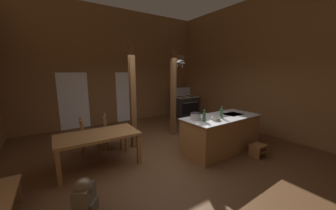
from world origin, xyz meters
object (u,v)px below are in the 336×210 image
object	(u,v)px
ladderback_chair_near_window	(89,137)
backpack	(84,197)
step_stool	(258,149)
bottle_tall_on_counter	(204,117)
stove_range	(185,106)
mixing_bowl_on_counter	(216,119)
ladderback_chair_by_post	(111,132)
dining_table	(98,138)
bottle_short_on_counter	(221,113)
stockpot_on_counter	(196,116)
kitchen_island	(221,133)

from	to	relation	value
ladderback_chair_near_window	backpack	distance (m)	2.22
step_stool	bottle_tall_on_counter	world-z (taller)	bottle_tall_on_counter
stove_range	mixing_bowl_on_counter	distance (m)	4.31
ladderback_chair_by_post	bottle_tall_on_counter	size ratio (longest dim) A/B	3.39
dining_table	bottle_tall_on_counter	distance (m)	2.45
step_stool	bottle_short_on_counter	size ratio (longest dim) A/B	1.16
bottle_tall_on_counter	ladderback_chair_by_post	bearing A→B (deg)	131.72
step_stool	backpack	bearing A→B (deg)	175.99
step_stool	stockpot_on_counter	bearing A→B (deg)	145.32
kitchen_island	stove_range	bearing A→B (deg)	65.28
mixing_bowl_on_counter	bottle_tall_on_counter	xyz separation A→B (m)	(-0.31, 0.08, 0.07)
kitchen_island	ladderback_chair_by_post	bearing A→B (deg)	143.78
ladderback_chair_by_post	bottle_short_on_counter	distance (m)	2.98
backpack	stockpot_on_counter	size ratio (longest dim) A/B	1.85
kitchen_island	dining_table	size ratio (longest dim) A/B	1.28
ladderback_chair_by_post	bottle_short_on_counter	xyz separation A→B (m)	(2.25, -1.87, 0.60)
backpack	bottle_tall_on_counter	size ratio (longest dim) A/B	2.13
kitchen_island	ladderback_chair_near_window	xyz separation A→B (m)	(-2.99, 1.68, -0.01)
stove_range	ladderback_chair_near_window	size ratio (longest dim) A/B	1.39
backpack	stockpot_on_counter	xyz separation A→B (m)	(2.64, 0.62, 0.70)
ladderback_chair_by_post	bottle_tall_on_counter	xyz separation A→B (m)	(1.66, -1.86, 0.59)
dining_table	bottle_tall_on_counter	world-z (taller)	bottle_tall_on_counter
stove_range	step_stool	world-z (taller)	stove_range
ladderback_chair_near_window	stockpot_on_counter	xyz separation A→B (m)	(2.19, -1.55, 0.56)
stove_range	bottle_short_on_counter	bearing A→B (deg)	-115.97
backpack	stockpot_on_counter	bearing A→B (deg)	13.15
bottle_tall_on_counter	kitchen_island	bearing A→B (deg)	8.09
bottle_short_on_counter	step_stool	bearing A→B (deg)	-45.99
kitchen_island	stove_range	world-z (taller)	stove_range
step_stool	bottle_short_on_counter	xyz separation A→B (m)	(-0.64, 0.66, 0.87)
stockpot_on_counter	dining_table	bearing A→B (deg)	158.99
kitchen_island	dining_table	xyz separation A→B (m)	(-2.92, 0.94, 0.19)
bottle_tall_on_counter	bottle_short_on_counter	bearing A→B (deg)	-0.24
step_stool	bottle_tall_on_counter	size ratio (longest dim) A/B	1.29
step_stool	dining_table	xyz separation A→B (m)	(-3.41, 1.71, 0.47)
stove_range	step_stool	size ratio (longest dim) A/B	3.67
ladderback_chair_near_window	bottle_short_on_counter	xyz separation A→B (m)	(2.84, -1.78, 0.60)
mixing_bowl_on_counter	ladderback_chair_near_window	bearing A→B (deg)	144.02
ladderback_chair_near_window	ladderback_chair_by_post	distance (m)	0.59
kitchen_island	stockpot_on_counter	world-z (taller)	stockpot_on_counter
dining_table	stockpot_on_counter	bearing A→B (deg)	-21.01
backpack	mixing_bowl_on_counter	xyz separation A→B (m)	(3.02, 0.31, 0.65)
ladderback_chair_near_window	bottle_tall_on_counter	xyz separation A→B (m)	(2.25, -1.78, 0.59)
stove_range	kitchen_island	bearing A→B (deg)	-114.72
step_stool	backpack	xyz separation A→B (m)	(-3.94, 0.28, 0.14)
bottle_tall_on_counter	mixing_bowl_on_counter	bearing A→B (deg)	-14.02
mixing_bowl_on_counter	bottle_short_on_counter	world-z (taller)	bottle_short_on_counter
ladderback_chair_near_window	backpack	xyz separation A→B (m)	(-0.46, -2.17, -0.14)
dining_table	stockpot_on_counter	size ratio (longest dim) A/B	5.31
step_stool	backpack	size ratio (longest dim) A/B	0.60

